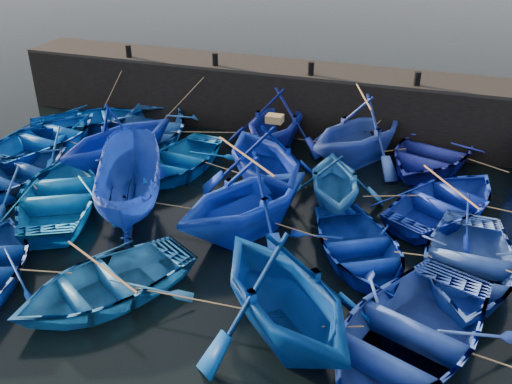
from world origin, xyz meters
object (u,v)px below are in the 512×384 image
(boat_0, at_px, (88,120))
(boat_8, at_px, (179,160))
(boat_13, at_px, (7,176))
(wooden_crate, at_px, (275,119))

(boat_0, relative_size, boat_8, 1.01)
(boat_13, height_order, wooden_crate, wooden_crate)
(boat_8, height_order, wooden_crate, wooden_crate)
(boat_0, bearing_deg, boat_8, -153.96)
(boat_13, relative_size, wooden_crate, 9.88)
(boat_8, bearing_deg, boat_0, 161.37)
(wooden_crate, bearing_deg, boat_8, 172.75)
(boat_0, relative_size, boat_13, 0.89)
(boat_13, bearing_deg, wooden_crate, -148.70)
(boat_0, xyz_separation_m, wooden_crate, (9.05, -2.83, 2.18))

